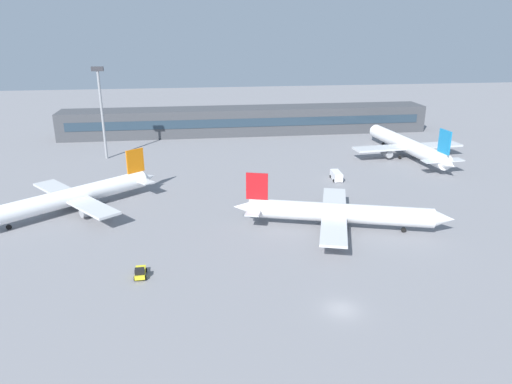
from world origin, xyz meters
The scene contains 8 objects.
ground_plane centered at (0.00, 40.00, 0.00)m, with size 400.00×400.00×0.00m, color gray.
terminal_building centered at (0.00, 109.92, 4.50)m, with size 124.76×12.13×9.00m.
airplane_near centered at (7.80, 26.11, 3.06)m, with size 39.59×28.19×10.02m.
airplane_mid centered at (-44.16, 41.13, 3.12)m, with size 34.28×28.89×10.24m.
airplane_far centered at (41.63, 73.34, 3.48)m, with size 32.35×46.23×11.42m.
baggage_tug_yellow centered at (-27.51, 12.43, 0.80)m, with size 1.94×3.66×1.75m.
service_van_white centered at (15.67, 54.68, 1.11)m, with size 2.50×5.28×2.08m.
floodlight_tower_west centered at (-43.24, 82.67, 14.70)m, with size 3.20×0.80×25.38m.
Camera 1 is at (-18.75, -53.05, 36.14)m, focal length 33.50 mm.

